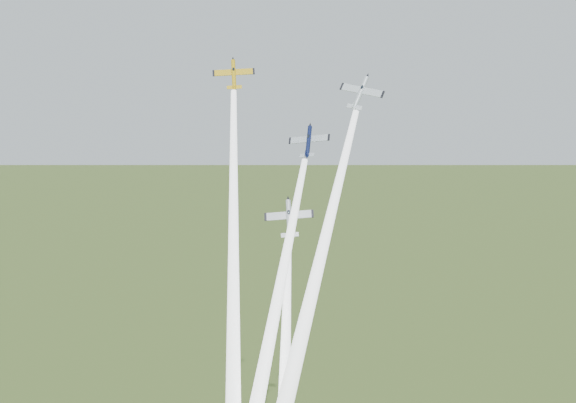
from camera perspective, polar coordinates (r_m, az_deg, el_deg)
The scene contains 7 objects.
plane_yellow at distance 121.32m, azimuth -4.31°, elevation 10.00°, with size 6.99×6.94×1.10m, color gold, non-canonical shape.
smoke_trail_yellow at distance 104.68m, azimuth -4.34°, elevation -9.60°, with size 2.81×2.81×77.22m, color white, non-canonical shape.
plane_navy at distance 112.12m, azimuth 1.63°, elevation 4.78°, with size 6.72×6.67×1.05m, color #0D153C, non-canonical shape.
smoke_trail_navy at distance 101.95m, azimuth -1.81°, elevation -12.49°, with size 2.81×2.81×62.14m, color white, non-canonical shape.
plane_silver_right at distance 109.47m, azimuth 5.75°, elevation 8.56°, with size 6.98×6.93×1.09m, color silver, non-canonical shape.
smoke_trail_silver_right at distance 97.60m, azimuth 1.55°, elevation -8.68°, with size 2.81×2.81×61.63m, color white, non-canonical shape.
plane_silver_low at distance 110.58m, azimuth 0.08°, elevation -1.33°, with size 7.64×7.58×1.20m, color #B1B7C0, non-canonical shape.
Camera 1 is at (32.25, -108.95, 109.44)m, focal length 45.00 mm.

